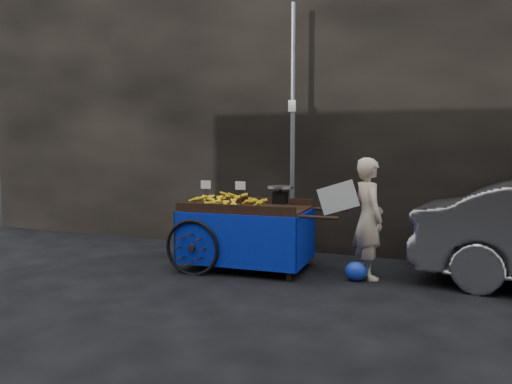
% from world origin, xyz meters
% --- Properties ---
extents(ground, '(80.00, 80.00, 0.00)m').
position_xyz_m(ground, '(0.00, 0.00, 0.00)').
color(ground, black).
rests_on(ground, ground).
extents(building_wall, '(13.50, 2.00, 5.00)m').
position_xyz_m(building_wall, '(0.39, 2.60, 2.50)').
color(building_wall, black).
rests_on(building_wall, ground).
extents(street_pole, '(0.12, 0.10, 4.00)m').
position_xyz_m(street_pole, '(0.30, 1.30, 2.01)').
color(street_pole, slate).
rests_on(street_pole, ground).
extents(banana_cart, '(2.44, 1.26, 1.30)m').
position_xyz_m(banana_cart, '(-0.08, 0.18, 0.80)').
color(banana_cart, black).
rests_on(banana_cart, ground).
extents(vendor, '(1.00, 0.71, 1.62)m').
position_xyz_m(vendor, '(1.68, 0.32, 0.81)').
color(vendor, beige).
rests_on(vendor, ground).
extents(plastic_bag, '(0.28, 0.23, 0.26)m').
position_xyz_m(plastic_bag, '(1.57, 0.11, 0.13)').
color(plastic_bag, '#1835BA').
rests_on(plastic_bag, ground).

